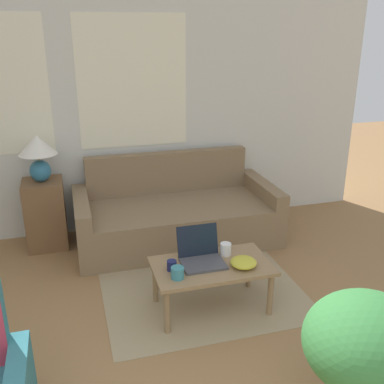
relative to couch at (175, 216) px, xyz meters
The scene contains 12 objects.
wall_back 1.47m from the couch, 152.28° to the left, with size 6.41×0.06×2.60m.
rug 0.72m from the couch, 92.81° to the right, with size 1.62×2.05×0.01m.
couch is the anchor object (origin of this frame).
side_table 1.29m from the couch, behind, with size 0.38×0.38×0.68m.
table_lamp 1.47m from the couch, behind, with size 0.36×0.36×0.45m.
coffee_table 1.29m from the couch, 91.48° to the right, with size 0.90×0.51×0.38m.
laptop 1.24m from the couch, 94.69° to the right, with size 0.32×0.31×0.25m.
cup_navy 1.19m from the couch, 84.15° to the right, with size 0.09×0.09×0.10m.
cup_yellow 1.45m from the couch, 103.26° to the right, with size 0.09×0.09×0.09m.
cup_white 1.34m from the couch, 105.01° to the right, with size 0.07×0.07×0.08m.
snack_bowl 1.40m from the couch, 82.36° to the right, with size 0.20×0.20×0.07m.
potted_plant 2.57m from the couch, 80.82° to the right, with size 0.68×0.68×0.78m.
Camera 1 is at (-0.09, -0.78, 2.07)m, focal length 42.00 mm.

